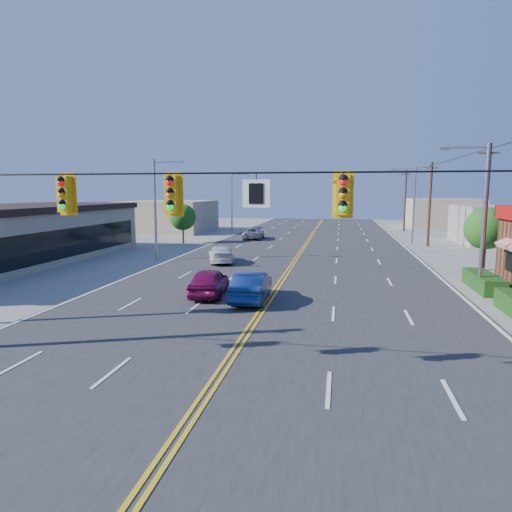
% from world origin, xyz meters
% --- Properties ---
extents(ground, '(160.00, 160.00, 0.00)m').
position_xyz_m(ground, '(0.00, 0.00, 0.00)').
color(ground, gray).
rests_on(ground, ground).
extents(road, '(20.00, 120.00, 0.06)m').
position_xyz_m(road, '(0.00, 20.00, 0.03)').
color(road, '#2D2D30').
rests_on(road, ground).
extents(signal_span, '(24.32, 0.34, 9.00)m').
position_xyz_m(signal_span, '(-0.12, 0.00, 4.89)').
color(signal_span, '#47301E').
rests_on(signal_span, ground).
extents(streetlight_se, '(2.55, 0.25, 8.00)m').
position_xyz_m(streetlight_se, '(10.79, 14.00, 4.51)').
color(streetlight_se, gray).
rests_on(streetlight_se, ground).
extents(streetlight_ne, '(2.55, 0.25, 8.00)m').
position_xyz_m(streetlight_ne, '(10.79, 38.00, 4.51)').
color(streetlight_ne, gray).
rests_on(streetlight_ne, ground).
extents(streetlight_sw, '(2.55, 0.25, 8.00)m').
position_xyz_m(streetlight_sw, '(-10.79, 22.00, 4.51)').
color(streetlight_sw, gray).
rests_on(streetlight_sw, ground).
extents(streetlight_nw, '(2.55, 0.25, 8.00)m').
position_xyz_m(streetlight_nw, '(-10.79, 48.00, 4.51)').
color(streetlight_nw, gray).
rests_on(streetlight_nw, ground).
extents(utility_pole_near, '(0.28, 0.28, 8.40)m').
position_xyz_m(utility_pole_near, '(12.20, 18.00, 4.20)').
color(utility_pole_near, '#47301E').
rests_on(utility_pole_near, ground).
extents(utility_pole_mid, '(0.28, 0.28, 8.40)m').
position_xyz_m(utility_pole_mid, '(12.20, 36.00, 4.20)').
color(utility_pole_mid, '#47301E').
rests_on(utility_pole_mid, ground).
extents(utility_pole_far, '(0.28, 0.28, 8.40)m').
position_xyz_m(utility_pole_far, '(12.20, 54.00, 4.20)').
color(utility_pole_far, '#47301E').
rests_on(utility_pole_far, ground).
extents(tree_kfc_rear, '(2.94, 2.94, 4.41)m').
position_xyz_m(tree_kfc_rear, '(13.50, 22.00, 2.93)').
color(tree_kfc_rear, '#47301E').
rests_on(tree_kfc_rear, ground).
extents(tree_west, '(2.80, 2.80, 4.20)m').
position_xyz_m(tree_west, '(-13.00, 34.00, 2.79)').
color(tree_west, '#47301E').
rests_on(tree_west, ground).
extents(bld_west_far, '(11.00, 12.00, 4.20)m').
position_xyz_m(bld_west_far, '(-20.00, 48.00, 2.10)').
color(bld_west_far, tan).
rests_on(bld_west_far, ground).
extents(bld_east_far, '(10.00, 10.00, 4.40)m').
position_xyz_m(bld_east_far, '(19.00, 62.00, 2.20)').
color(bld_east_far, tan).
rests_on(bld_east_far, ground).
extents(car_magenta, '(2.08, 4.39, 1.45)m').
position_xyz_m(car_magenta, '(-3.28, 10.57, 0.72)').
color(car_magenta, maroon).
rests_on(car_magenta, ground).
extents(car_blue, '(1.68, 4.50, 1.47)m').
position_xyz_m(car_blue, '(-0.85, 9.83, 0.73)').
color(car_blue, navy).
rests_on(car_blue, ground).
extents(car_white, '(3.06, 4.78, 1.29)m').
position_xyz_m(car_white, '(-5.57, 21.58, 0.65)').
color(car_white, silver).
rests_on(car_white, ground).
extents(car_silver, '(2.45, 4.82, 1.30)m').
position_xyz_m(car_silver, '(-6.35, 39.29, 0.65)').
color(car_silver, '#9D9DA2').
rests_on(car_silver, ground).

